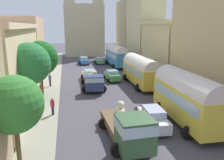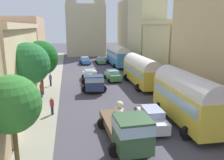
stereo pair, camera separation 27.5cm
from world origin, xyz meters
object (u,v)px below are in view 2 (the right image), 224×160
at_px(car_2, 152,118).
at_px(parked_bus_2, 117,55).
at_px(car_4, 100,60).
at_px(pedestrian_2, 41,90).
at_px(cargo_truck_1, 94,81).
at_px(pedestrian_3, 52,106).
at_px(car_3, 113,75).
at_px(car_1, 85,60).
at_px(parked_bus_0, 187,96).
at_px(car_0, 90,75).
at_px(pedestrian_1, 36,99).
at_px(pedestrian_0, 50,79).
at_px(parked_bus_1, 141,70).
at_px(cargo_truck_0, 127,128).

bearing_deg(car_2, parked_bus_2, 83.41).
xyz_separation_m(car_4, pedestrian_2, (-9.83, -22.99, 0.29)).
xyz_separation_m(cargo_truck_1, pedestrian_3, (-4.62, -7.97, -0.14)).
relative_size(parked_bus_2, cargo_truck_1, 1.41).
xyz_separation_m(parked_bus_2, car_3, (-3.28, -12.03, -1.55)).
relative_size(car_1, pedestrian_3, 2.36).
xyz_separation_m(parked_bus_0, car_4, (-2.59, 32.13, -1.64)).
height_order(cargo_truck_1, car_0, cargo_truck_1).
distance_m(parked_bus_2, pedestrian_1, 25.91).
xyz_separation_m(pedestrian_0, pedestrian_3, (0.84, -10.40, -0.06)).
bearing_deg(car_4, pedestrian_1, -110.80).
distance_m(parked_bus_2, pedestrian_2, 23.06).
distance_m(cargo_truck_1, car_0, 5.66).
bearing_deg(pedestrian_0, parked_bus_2, 49.59).
relative_size(car_3, pedestrian_1, 2.34).
bearing_deg(cargo_truck_1, parked_bus_0, -61.70).
bearing_deg(pedestrian_0, parked_bus_1, -6.20).
bearing_deg(car_4, cargo_truck_1, -100.32).
bearing_deg(car_4, parked_bus_2, -52.68).
height_order(parked_bus_2, car_4, parked_bus_2).
distance_m(parked_bus_2, car_1, 7.55).
distance_m(cargo_truck_1, pedestrian_0, 5.98).
relative_size(parked_bus_0, car_3, 2.12).
bearing_deg(parked_bus_0, cargo_truck_0, -154.56).
xyz_separation_m(cargo_truck_1, pedestrian_2, (-6.11, -2.57, -0.10)).
distance_m(car_3, pedestrian_0, 9.06).
relative_size(cargo_truck_1, car_2, 1.68).
relative_size(cargo_truck_0, car_1, 1.71).
bearing_deg(parked_bus_0, parked_bus_2, 89.37).
bearing_deg(pedestrian_0, cargo_truck_0, -70.07).
height_order(parked_bus_2, pedestrian_3, parked_bus_2).
xyz_separation_m(pedestrian_0, pedestrian_1, (-0.79, -8.26, -0.06)).
relative_size(car_3, pedestrian_2, 2.26).
distance_m(car_3, pedestrian_2, 11.85).
distance_m(parked_bus_1, cargo_truck_0, 16.64).
relative_size(parked_bus_0, parked_bus_2, 0.87).
distance_m(parked_bus_1, car_0, 8.02).
relative_size(car_1, car_4, 0.94).
bearing_deg(car_2, parked_bus_1, 76.12).
distance_m(parked_bus_2, car_3, 12.57).
distance_m(parked_bus_0, car_0, 18.51).
bearing_deg(car_1, pedestrian_1, -104.13).
xyz_separation_m(parked_bus_0, car_2, (-3.00, -0.33, -1.56)).
distance_m(car_3, pedestrian_1, 14.16).
xyz_separation_m(parked_bus_2, pedestrian_2, (-12.73, -19.19, -1.33)).
height_order(parked_bus_1, parked_bus_2, parked_bus_2).
height_order(parked_bus_0, car_0, parked_bus_0).
relative_size(car_2, pedestrian_1, 2.41).
bearing_deg(parked_bus_0, pedestrian_1, 154.90).
bearing_deg(pedestrian_3, parked_bus_0, -18.91).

